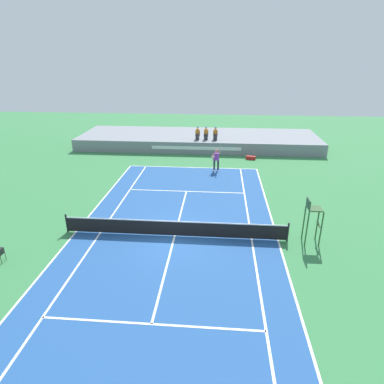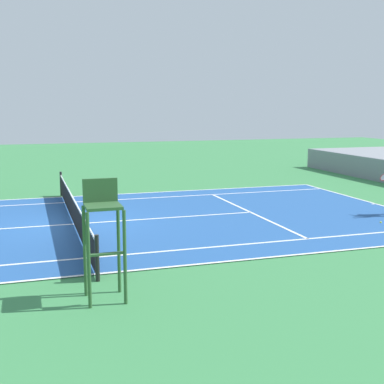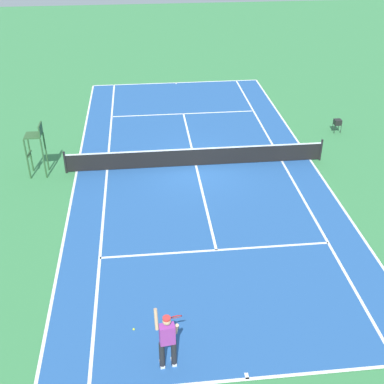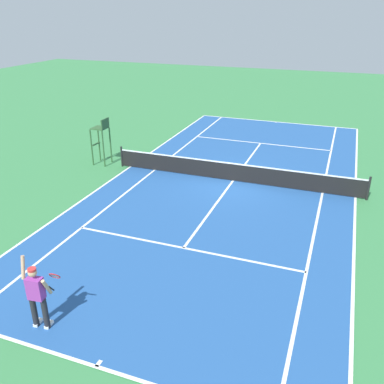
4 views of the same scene
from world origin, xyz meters
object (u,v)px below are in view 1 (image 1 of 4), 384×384
(spectator_seated_1, at_px, (206,134))
(spectator_seated_2, at_px, (215,134))
(spectator_seated_0, at_px, (198,133))
(equipment_bag, at_px, (251,158))
(tennis_player, at_px, (216,160))
(umpire_chair, at_px, (312,215))
(tennis_ball, at_px, (227,176))

(spectator_seated_1, bearing_deg, spectator_seated_2, 0.00)
(spectator_seated_0, xyz_separation_m, spectator_seated_1, (0.85, 0.00, 0.00))
(spectator_seated_2, xyz_separation_m, equipment_bag, (3.39, -2.52, -1.64))
(spectator_seated_1, distance_m, tennis_player, 6.29)
(equipment_bag, bearing_deg, umpire_chair, -82.89)
(spectator_seated_2, relative_size, tennis_ball, 18.60)
(spectator_seated_0, distance_m, spectator_seated_2, 1.78)
(spectator_seated_0, xyz_separation_m, tennis_player, (1.99, -6.14, -0.81))
(spectator_seated_2, bearing_deg, spectator_seated_1, 180.00)
(spectator_seated_1, distance_m, spectator_seated_2, 0.93)
(spectator_seated_1, relative_size, equipment_bag, 1.33)
(spectator_seated_2, height_order, equipment_bag, spectator_seated_2)
(tennis_player, xyz_separation_m, tennis_ball, (0.93, -1.37, -0.96))
(umpire_chair, bearing_deg, spectator_seated_2, 106.79)
(spectator_seated_0, height_order, spectator_seated_2, same)
(spectator_seated_1, xyz_separation_m, spectator_seated_2, (0.93, 0.00, 0.00))
(spectator_seated_1, distance_m, equipment_bag, 5.26)
(tennis_ball, bearing_deg, tennis_player, 124.03)
(spectator_seated_2, bearing_deg, equipment_bag, -36.62)
(tennis_ball, bearing_deg, equipment_bag, 65.74)
(tennis_ball, height_order, equipment_bag, equipment_bag)
(spectator_seated_1, bearing_deg, tennis_player, -79.45)
(spectator_seated_0, distance_m, equipment_bag, 5.97)
(umpire_chair, bearing_deg, spectator_seated_1, 109.57)
(spectator_seated_0, relative_size, tennis_ball, 18.60)
(spectator_seated_0, xyz_separation_m, umpire_chair, (7.01, -17.35, -0.25))
(tennis_player, distance_m, tennis_ball, 1.91)
(equipment_bag, bearing_deg, spectator_seated_0, 154.02)
(spectator_seated_1, height_order, tennis_ball, spectator_seated_1)
(spectator_seated_0, height_order, equipment_bag, spectator_seated_0)
(spectator_seated_2, bearing_deg, umpire_chair, -73.21)
(tennis_player, bearing_deg, umpire_chair, -65.87)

